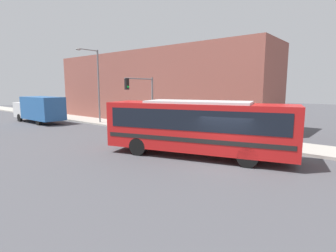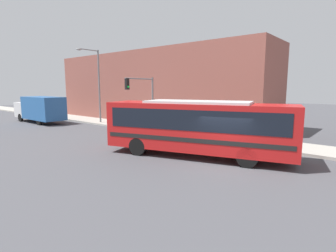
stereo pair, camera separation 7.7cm
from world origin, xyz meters
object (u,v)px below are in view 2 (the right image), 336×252
traffic_light_pole (143,94)px  pedestrian_near_corner (119,115)px  delivery_truck (40,108)px  street_lamp (96,80)px  city_bus (197,125)px  fire_hydrant (234,136)px  pedestrian_mid_block (159,118)px  parking_meter (149,120)px

traffic_light_pole → pedestrian_near_corner: traffic_light_pole is taller
delivery_truck → street_lamp: 7.68m
street_lamp → pedestrian_near_corner: 4.46m
delivery_truck → city_bus: bearing=-92.9°
fire_hydrant → pedestrian_mid_block: (1.27, 8.28, 0.50)m
delivery_truck → fire_hydrant: bearing=-81.1°
fire_hydrant → street_lamp: bearing=90.3°
street_lamp → parking_meter: bearing=-89.4°
traffic_light_pole → parking_meter: 2.67m
delivery_truck → fire_hydrant: 22.37m
parking_meter → street_lamp: size_ratio=0.16×
pedestrian_near_corner → parking_meter: bearing=-102.4°
city_bus → fire_hydrant: 4.78m
delivery_truck → parking_meter: size_ratio=6.69×
delivery_truck → pedestrian_near_corner: (4.68, -8.21, -0.60)m
city_bus → parking_meter: city_bus is taller
city_bus → pedestrian_mid_block: bearing=37.6°
fire_hydrant → parking_meter: size_ratio=0.66×
city_bus → parking_meter: size_ratio=9.09×
traffic_light_pole → parking_meter: (1.05, 0.40, -2.42)m
parking_meter → fire_hydrant: bearing=-90.0°
pedestrian_near_corner → pedestrian_mid_block: 5.59m
street_lamp → fire_hydrant: bearing=-89.7°
street_lamp → city_bus: bearing=-106.0°
traffic_light_pole → city_bus: bearing=-114.3°
delivery_truck → street_lamp: size_ratio=1.04×
fire_hydrant → pedestrian_near_corner: bearing=85.0°
traffic_light_pole → pedestrian_near_corner: size_ratio=2.87×
parking_meter → pedestrian_near_corner: pedestrian_near_corner is taller
traffic_light_pole → parking_meter: traffic_light_pole is taller
parking_meter → pedestrian_near_corner: bearing=77.6°
fire_hydrant → traffic_light_pole: (-1.05, 7.99, 2.85)m
delivery_truck → pedestrian_mid_block: (4.74, -13.80, -0.53)m
fire_hydrant → delivery_truck: bearing=98.9°
traffic_light_pole → street_lamp: (0.97, 7.96, 1.32)m
fire_hydrant → pedestrian_mid_block: bearing=81.3°
city_bus → pedestrian_near_corner: bearing=50.5°
delivery_truck → pedestrian_near_corner: delivery_truck is taller
street_lamp → delivery_truck: bearing=118.9°
traffic_light_pole → delivery_truck: bearing=99.8°
traffic_light_pole → pedestrian_near_corner: 6.74m
parking_meter → delivery_truck: bearing=104.2°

